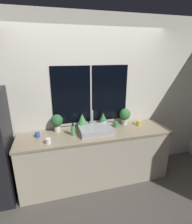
# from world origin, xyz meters

# --- Properties ---
(ground_plane) EXTENTS (14.00, 14.00, 0.00)m
(ground_plane) POSITION_xyz_m (0.00, 0.00, 0.00)
(ground_plane) COLOR #4C4742
(wall_back) EXTENTS (8.00, 0.09, 2.70)m
(wall_back) POSITION_xyz_m (0.00, 0.64, 1.35)
(wall_back) COLOR silver
(wall_back) RESTS_ON ground_plane
(wall_right) EXTENTS (0.06, 7.00, 2.70)m
(wall_right) POSITION_xyz_m (2.28, 1.50, 1.35)
(wall_right) COLOR silver
(wall_right) RESTS_ON ground_plane
(counter) EXTENTS (2.44, 0.59, 0.90)m
(counter) POSITION_xyz_m (0.00, 0.28, 0.45)
(counter) COLOR #B2A893
(counter) RESTS_ON ground_plane
(sink) EXTENTS (0.52, 0.43, 0.31)m
(sink) POSITION_xyz_m (0.00, 0.29, 0.94)
(sink) COLOR #ADADB2
(sink) RESTS_ON counter
(potted_plant_far_left) EXTENTS (0.19, 0.19, 0.29)m
(potted_plant_far_left) POSITION_xyz_m (-0.59, 0.50, 1.08)
(potted_plant_far_left) COLOR silver
(potted_plant_far_left) RESTS_ON counter
(potted_plant_center_left) EXTENTS (0.16, 0.16, 0.26)m
(potted_plant_center_left) POSITION_xyz_m (-0.18, 0.50, 1.05)
(potted_plant_center_left) COLOR silver
(potted_plant_center_left) RESTS_ON counter
(potted_plant_center_right) EXTENTS (0.12, 0.12, 0.25)m
(potted_plant_center_right) POSITION_xyz_m (0.18, 0.50, 1.03)
(potted_plant_center_right) COLOR silver
(potted_plant_center_right) RESTS_ON counter
(potted_plant_far_right) EXTENTS (0.19, 0.19, 0.29)m
(potted_plant_far_right) POSITION_xyz_m (0.59, 0.50, 1.07)
(potted_plant_far_right) COLOR silver
(potted_plant_far_right) RESTS_ON counter
(soap_bottle) EXTENTS (0.07, 0.07, 0.19)m
(soap_bottle) POSITION_xyz_m (-0.36, 0.30, 0.98)
(soap_bottle) COLOR #519E5B
(soap_bottle) RESTS_ON counter
(mug_yellow) EXTENTS (0.08, 0.08, 0.08)m
(mug_yellow) POSITION_xyz_m (0.81, 0.39, 0.94)
(mug_yellow) COLOR gold
(mug_yellow) RESTS_ON counter
(mug_white) EXTENTS (0.07, 0.07, 0.08)m
(mug_white) POSITION_xyz_m (-0.74, 0.12, 0.94)
(mug_white) COLOR white
(mug_white) RESTS_ON counter
(mug_green) EXTENTS (0.09, 0.09, 0.08)m
(mug_green) POSITION_xyz_m (0.40, 0.43, 0.94)
(mug_green) COLOR #38844C
(mug_green) RESTS_ON counter
(mug_blue) EXTENTS (0.07, 0.07, 0.08)m
(mug_blue) POSITION_xyz_m (-0.89, 0.37, 0.94)
(mug_blue) COLOR #3351AD
(mug_blue) RESTS_ON counter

